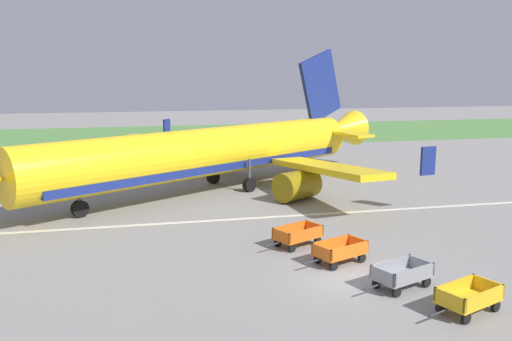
# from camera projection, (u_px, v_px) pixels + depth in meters

# --- Properties ---
(ground_plane) EXTENTS (220.00, 220.00, 0.00)m
(ground_plane) POSITION_uv_depth(u_px,v_px,m) (346.00, 279.00, 24.05)
(ground_plane) COLOR gray
(grass_strip) EXTENTS (220.00, 28.00, 0.06)m
(grass_strip) POSITION_uv_depth(u_px,v_px,m) (197.00, 134.00, 80.35)
(grass_strip) COLOR #518442
(grass_strip) RESTS_ON ground
(apron_stripe) EXTENTS (120.00, 0.36, 0.01)m
(apron_stripe) POSITION_uv_depth(u_px,v_px,m) (282.00, 216.00, 34.52)
(apron_stripe) COLOR silver
(apron_stripe) RESTS_ON ground
(airplane) EXTENTS (33.81, 28.26, 11.34)m
(airplane) POSITION_uv_depth(u_px,v_px,m) (216.00, 152.00, 41.75)
(airplane) COLOR yellow
(airplane) RESTS_ON ground
(baggage_cart_nearest) EXTENTS (3.58, 2.21, 1.07)m
(baggage_cart_nearest) POSITION_uv_depth(u_px,v_px,m) (469.00, 297.00, 20.62)
(baggage_cart_nearest) COLOR gold
(baggage_cart_nearest) RESTS_ON ground
(baggage_cart_second_in_row) EXTENTS (3.58, 2.19, 1.07)m
(baggage_cart_second_in_row) POSITION_uv_depth(u_px,v_px,m) (402.00, 274.00, 22.98)
(baggage_cart_second_in_row) COLOR gray
(baggage_cart_second_in_row) RESTS_ON ground
(baggage_cart_third_in_row) EXTENTS (3.57, 2.24, 1.07)m
(baggage_cart_third_in_row) POSITION_uv_depth(u_px,v_px,m) (340.00, 251.00, 25.98)
(baggage_cart_third_in_row) COLOR orange
(baggage_cart_third_in_row) RESTS_ON ground
(baggage_cart_fourth_in_row) EXTENTS (3.52, 2.35, 1.07)m
(baggage_cart_fourth_in_row) POSITION_uv_depth(u_px,v_px,m) (298.00, 235.00, 28.56)
(baggage_cart_fourth_in_row) COLOR orange
(baggage_cart_fourth_in_row) RESTS_ON ground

